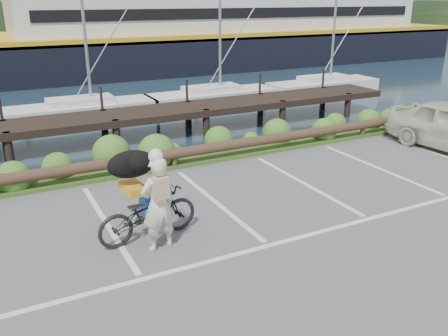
# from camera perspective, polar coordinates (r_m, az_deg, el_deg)

# --- Properties ---
(ground) EXTENTS (72.00, 72.00, 0.00)m
(ground) POSITION_cam_1_polar(r_m,az_deg,el_deg) (9.78, 4.15, -8.29)
(ground) COLOR #525254
(harbor_backdrop) EXTENTS (170.00, 160.00, 30.00)m
(harbor_backdrop) POSITION_cam_1_polar(r_m,az_deg,el_deg) (86.01, -24.81, 15.06)
(harbor_backdrop) COLOR #172837
(harbor_backdrop) RESTS_ON ground
(vegetation_strip) EXTENTS (34.00, 1.60, 0.10)m
(vegetation_strip) POSITION_cam_1_polar(r_m,az_deg,el_deg) (14.17, -6.99, 0.96)
(vegetation_strip) COLOR #3D5B21
(vegetation_strip) RESTS_ON ground
(log_rail) EXTENTS (32.00, 0.30, 0.60)m
(log_rail) POSITION_cam_1_polar(r_m,az_deg,el_deg) (13.57, -5.94, -0.09)
(log_rail) COLOR #443021
(log_rail) RESTS_ON ground
(bicycle) EXTENTS (2.18, 0.98, 1.11)m
(bicycle) POSITION_cam_1_polar(r_m,az_deg,el_deg) (9.59, -9.14, -5.40)
(bicycle) COLOR black
(bicycle) RESTS_ON ground
(cyclist) EXTENTS (0.73, 0.53, 1.87)m
(cyclist) POSITION_cam_1_polar(r_m,az_deg,el_deg) (9.03, -7.92, -4.33)
(cyclist) COLOR beige
(cyclist) RESTS_ON ground
(dog) EXTENTS (0.60, 1.05, 0.58)m
(dog) POSITION_cam_1_polar(r_m,az_deg,el_deg) (9.85, -11.09, 0.46)
(dog) COLOR black
(dog) RESTS_ON bicycle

